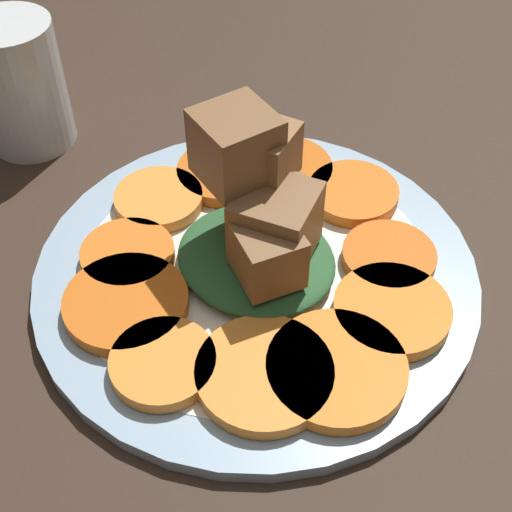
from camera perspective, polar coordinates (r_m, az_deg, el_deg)
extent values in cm
cube|color=#38281E|center=(47.48, 0.00, -2.57)|extent=(120.00, 120.00, 2.00)
cylinder|color=#99B7D1|center=(46.36, 0.00, -1.36)|extent=(28.59, 28.59, 1.00)
cylinder|color=white|center=(46.32, 0.00, -1.32)|extent=(22.87, 22.87, 1.00)
cylinder|color=#D45E12|center=(52.30, 2.10, 6.88)|extent=(7.32, 7.32, 0.90)
cylinder|color=orange|center=(52.12, -2.61, 6.70)|extent=(6.79, 6.79, 0.90)
cylinder|color=orange|center=(50.41, -7.68, 4.63)|extent=(6.19, 6.19, 0.90)
cylinder|color=orange|center=(46.77, -10.23, 0.11)|extent=(6.08, 6.08, 0.90)
cylinder|color=orange|center=(44.05, -10.36, -3.70)|extent=(7.64, 7.64, 0.90)
cylinder|color=orange|center=(41.00, -7.45, -8.49)|extent=(6.09, 6.09, 0.90)
cylinder|color=orange|center=(40.26, 0.67, -9.38)|extent=(7.82, 7.82, 0.90)
cylinder|color=orange|center=(40.69, 6.45, -8.96)|extent=(8.00, 8.00, 0.90)
cylinder|color=orange|center=(43.74, 10.83, -4.28)|extent=(7.11, 7.11, 0.90)
cylinder|color=#D66114|center=(46.69, 10.58, -0.06)|extent=(6.07, 6.07, 0.90)
cylinder|color=orange|center=(50.82, 7.79, 5.02)|extent=(6.36, 6.36, 0.90)
ellipsoid|color=#2D6033|center=(45.31, 0.00, -0.15)|extent=(10.51, 9.46, 1.65)
cube|color=brown|center=(41.85, 1.01, 0.05)|extent=(4.77, 4.77, 3.60)
cube|color=olive|center=(43.69, 0.94, 3.06)|extent=(5.77, 5.77, 4.18)
cube|color=brown|center=(43.05, 1.58, 2.61)|extent=(5.80, 5.80, 4.59)
cube|color=olive|center=(43.22, 0.64, 8.20)|extent=(4.32, 4.32, 3.56)
cube|color=brown|center=(42.00, -1.61, 8.78)|extent=(5.28, 5.28, 4.30)
cube|color=#B2B2B7|center=(41.03, -3.69, -8.56)|extent=(11.34, 2.28, 0.40)
cube|color=#B2B2B7|center=(44.33, -8.96, -3.52)|extent=(1.60, 2.44, 0.40)
cube|color=#B2B2B7|center=(45.76, -12.10, -2.07)|extent=(4.46, 0.77, 0.40)
cube|color=#B2B2B7|center=(45.96, -11.42, -1.66)|extent=(4.46, 0.77, 0.40)
cube|color=#B2B2B7|center=(46.16, -10.75, -1.24)|extent=(4.46, 0.77, 0.40)
cube|color=#B2B2B7|center=(46.37, -10.08, -0.83)|extent=(4.46, 0.77, 0.40)
cylinder|color=silver|center=(57.74, -18.36, 12.87)|extent=(6.67, 6.67, 9.94)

